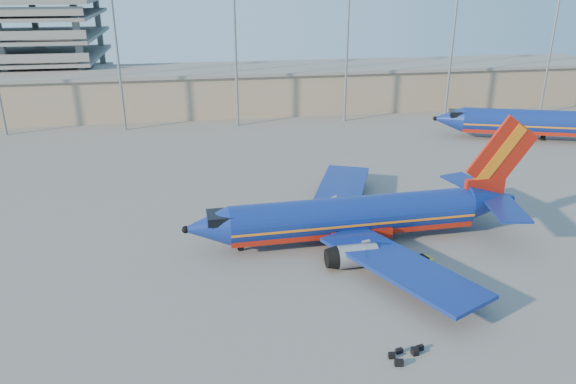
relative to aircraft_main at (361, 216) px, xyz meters
name	(u,v)px	position (x,y,z in m)	size (l,w,h in m)	color
ground	(315,232)	(-4.24, 2.50, -2.72)	(220.00, 220.00, 0.00)	slate
terminal_building	(307,86)	(5.76, 60.50, 1.60)	(122.00, 16.00, 8.50)	gray
light_mast_row	(292,25)	(0.76, 48.50, 14.83)	(101.60, 1.60, 28.65)	gray
aircraft_main	(361,216)	(0.00, 0.00, 0.00)	(37.63, 36.17, 12.74)	navy
aircraft_second	(552,123)	(41.39, 30.68, 0.32)	(37.87, 19.84, 13.24)	navy
baggage_tug	(421,264)	(3.95, -7.35, -1.94)	(2.39, 1.87, 1.50)	gold
luggage_pile	(407,354)	(-1.82, -19.27, -2.49)	(2.96, 1.87, 0.50)	black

